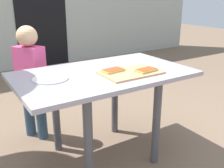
{
  "coord_description": "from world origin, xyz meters",
  "views": [
    {
      "loc": [
        -0.93,
        -1.58,
        1.25
      ],
      "look_at": [
        0.07,
        0.0,
        0.6
      ],
      "focal_mm": 41.8,
      "sensor_mm": 36.0,
      "label": 1
    }
  ],
  "objects_px": {
    "pizza_slice_near_right": "(146,70)",
    "plate_white_left": "(50,79)",
    "child_left": "(31,76)",
    "pizza_slice_far_left": "(113,70)",
    "cutting_board": "(131,73)",
    "dining_table": "(104,85)"
  },
  "relations": [
    {
      "from": "plate_white_left",
      "to": "child_left",
      "type": "relative_size",
      "value": 0.23
    },
    {
      "from": "plate_white_left",
      "to": "pizza_slice_far_left",
      "type": "bearing_deg",
      "value": -13.47
    },
    {
      "from": "cutting_board",
      "to": "plate_white_left",
      "type": "relative_size",
      "value": 1.81
    },
    {
      "from": "pizza_slice_far_left",
      "to": "cutting_board",
      "type": "bearing_deg",
      "value": -34.05
    },
    {
      "from": "pizza_slice_near_right",
      "to": "plate_white_left",
      "type": "distance_m",
      "value": 0.68
    },
    {
      "from": "plate_white_left",
      "to": "child_left",
      "type": "distance_m",
      "value": 0.57
    },
    {
      "from": "pizza_slice_far_left",
      "to": "pizza_slice_near_right",
      "type": "xyz_separation_m",
      "value": [
        0.21,
        -0.12,
        0.0
      ]
    },
    {
      "from": "plate_white_left",
      "to": "pizza_slice_near_right",
      "type": "bearing_deg",
      "value": -19.59
    },
    {
      "from": "pizza_slice_near_right",
      "to": "plate_white_left",
      "type": "height_order",
      "value": "pizza_slice_near_right"
    },
    {
      "from": "pizza_slice_near_right",
      "to": "pizza_slice_far_left",
      "type": "bearing_deg",
      "value": 149.01
    },
    {
      "from": "plate_white_left",
      "to": "child_left",
      "type": "bearing_deg",
      "value": 88.14
    },
    {
      "from": "pizza_slice_near_right",
      "to": "plate_white_left",
      "type": "relative_size",
      "value": 0.72
    },
    {
      "from": "pizza_slice_near_right",
      "to": "plate_white_left",
      "type": "bearing_deg",
      "value": 160.41
    },
    {
      "from": "cutting_board",
      "to": "dining_table",
      "type": "bearing_deg",
      "value": 137.85
    },
    {
      "from": "pizza_slice_near_right",
      "to": "child_left",
      "type": "bearing_deg",
      "value": 128.25
    },
    {
      "from": "cutting_board",
      "to": "child_left",
      "type": "bearing_deg",
      "value": 125.28
    },
    {
      "from": "cutting_board",
      "to": "pizza_slice_near_right",
      "type": "xyz_separation_m",
      "value": [
        0.1,
        -0.05,
        0.02
      ]
    },
    {
      "from": "cutting_board",
      "to": "pizza_slice_far_left",
      "type": "xyz_separation_m",
      "value": [
        -0.11,
        0.07,
        0.02
      ]
    },
    {
      "from": "cutting_board",
      "to": "pizza_slice_far_left",
      "type": "relative_size",
      "value": 2.54
    },
    {
      "from": "plate_white_left",
      "to": "child_left",
      "type": "height_order",
      "value": "child_left"
    },
    {
      "from": "pizza_slice_far_left",
      "to": "pizza_slice_near_right",
      "type": "relative_size",
      "value": 1.0
    },
    {
      "from": "dining_table",
      "to": "child_left",
      "type": "xyz_separation_m",
      "value": [
        -0.37,
        0.6,
        -0.03
      ]
    }
  ]
}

